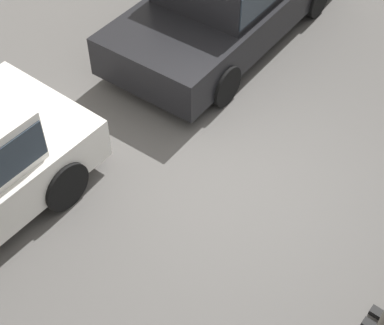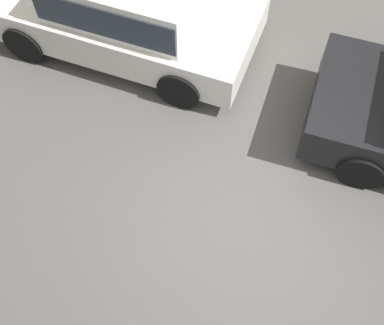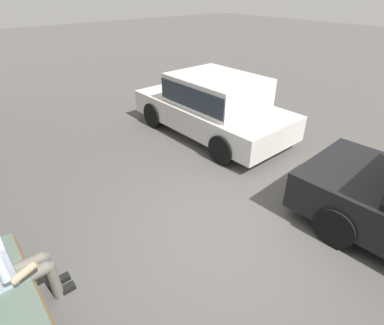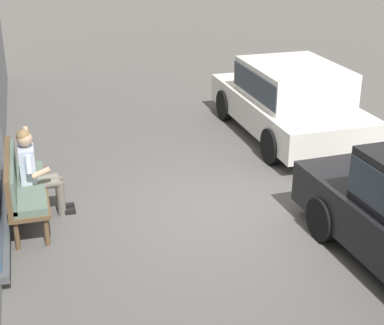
# 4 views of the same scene
# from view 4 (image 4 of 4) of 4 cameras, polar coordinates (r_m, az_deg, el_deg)

# --- Properties ---
(ground_plane) EXTENTS (60.00, 60.00, 0.00)m
(ground_plane) POSITION_cam_4_polar(r_m,az_deg,el_deg) (9.02, 2.89, -4.63)
(ground_plane) COLOR #565451
(bench) EXTENTS (1.76, 0.55, 1.03)m
(bench) POSITION_cam_4_polar(r_m,az_deg,el_deg) (8.79, -16.28, -2.00)
(bench) COLOR brown
(bench) RESTS_ON ground_plane
(person_on_phone) EXTENTS (0.73, 0.74, 1.37)m
(person_on_phone) POSITION_cam_4_polar(r_m,az_deg,el_deg) (8.86, -14.93, -0.73)
(person_on_phone) COLOR #6B665B
(person_on_phone) RESTS_ON ground_plane
(parked_car_mid) EXTENTS (4.13, 2.02, 1.49)m
(parked_car_mid) POSITION_cam_4_polar(r_m,az_deg,el_deg) (11.88, 9.53, 6.24)
(parked_car_mid) COLOR white
(parked_car_mid) RESTS_ON ground_plane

